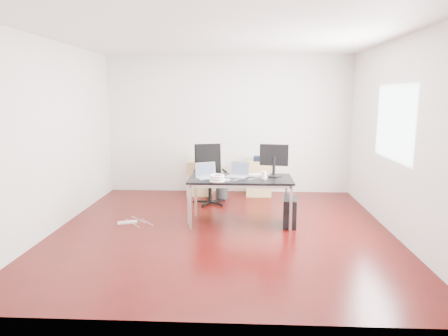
{
  "coord_description": "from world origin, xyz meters",
  "views": [
    {
      "loc": [
        0.31,
        -5.74,
        1.99
      ],
      "look_at": [
        0.0,
        0.55,
        0.85
      ],
      "focal_mm": 32.0,
      "sensor_mm": 36.0,
      "label": 1
    }
  ],
  "objects_px": {
    "office_chair": "(209,171)",
    "filing_cabinet_right": "(259,178)",
    "desk": "(241,181)",
    "pc_tower": "(290,212)",
    "filing_cabinet_left": "(200,177)"
  },
  "relations": [
    {
      "from": "desk",
      "to": "filing_cabinet_right",
      "type": "height_order",
      "value": "desk"
    },
    {
      "from": "desk",
      "to": "filing_cabinet_left",
      "type": "xyz_separation_m",
      "value": [
        -0.84,
        1.87,
        -0.33
      ]
    },
    {
      "from": "filing_cabinet_right",
      "to": "pc_tower",
      "type": "xyz_separation_m",
      "value": [
        0.42,
        -1.97,
        -0.13
      ]
    },
    {
      "from": "desk",
      "to": "pc_tower",
      "type": "bearing_deg",
      "value": -7.19
    },
    {
      "from": "pc_tower",
      "to": "filing_cabinet_right",
      "type": "bearing_deg",
      "value": 109.35
    },
    {
      "from": "filing_cabinet_left",
      "to": "pc_tower",
      "type": "relative_size",
      "value": 1.56
    },
    {
      "from": "office_chair",
      "to": "filing_cabinet_right",
      "type": "relative_size",
      "value": 1.54
    },
    {
      "from": "office_chair",
      "to": "desk",
      "type": "bearing_deg",
      "value": -77.39
    },
    {
      "from": "filing_cabinet_right",
      "to": "pc_tower",
      "type": "bearing_deg",
      "value": -78.04
    },
    {
      "from": "filing_cabinet_left",
      "to": "filing_cabinet_right",
      "type": "relative_size",
      "value": 1.0
    },
    {
      "from": "desk",
      "to": "office_chair",
      "type": "xyz_separation_m",
      "value": [
        -0.6,
        1.2,
        -0.07
      ]
    },
    {
      "from": "filing_cabinet_right",
      "to": "pc_tower",
      "type": "height_order",
      "value": "filing_cabinet_right"
    },
    {
      "from": "desk",
      "to": "filing_cabinet_left",
      "type": "bearing_deg",
      "value": 114.09
    },
    {
      "from": "filing_cabinet_right",
      "to": "pc_tower",
      "type": "relative_size",
      "value": 1.56
    },
    {
      "from": "desk",
      "to": "office_chair",
      "type": "bearing_deg",
      "value": 116.32
    }
  ]
}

